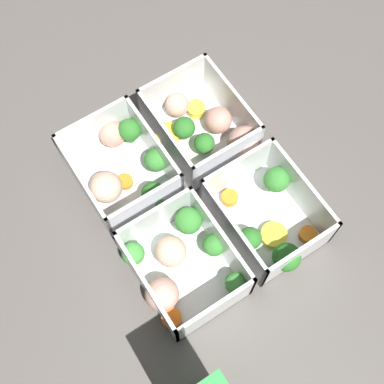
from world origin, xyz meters
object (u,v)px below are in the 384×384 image
at_px(container_near_right, 207,128).
at_px(container_far_left, 180,264).
at_px(container_near_left, 269,218).
at_px(container_far_right, 123,167).

xyz_separation_m(container_near_right, container_far_left, (-0.15, 0.14, 0.00)).
distance_m(container_near_left, container_far_left, 0.14).
bearing_deg(container_near_left, container_far_right, 36.09).
bearing_deg(container_far_right, container_far_left, 177.25).
distance_m(container_far_left, container_far_right, 0.16).
height_order(container_near_left, container_far_left, same).
bearing_deg(container_near_left, container_far_left, 84.78).
bearing_deg(container_far_left, container_far_right, -2.75).
bearing_deg(container_near_right, container_far_left, 136.78).
distance_m(container_near_right, container_far_right, 0.14).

